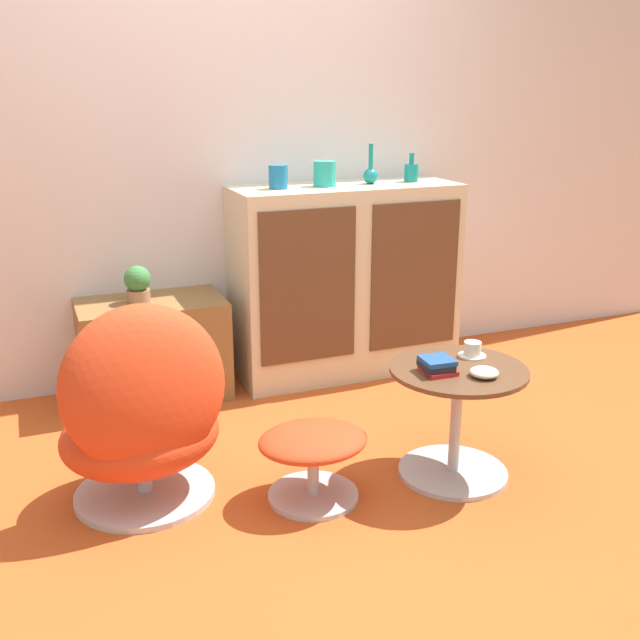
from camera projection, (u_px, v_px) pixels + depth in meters
ground_plane at (316, 492)px, 2.91m from camera, size 12.00×12.00×0.00m
wall_back at (212, 128)px, 3.76m from camera, size 6.40×0.06×2.60m
sideboard at (345, 280)px, 4.00m from camera, size 1.19×0.45×1.01m
tv_console at (154, 349)px, 3.72m from camera, size 0.70×0.43×0.50m
egg_chair at (143, 414)px, 2.73m from camera, size 0.65×0.61×0.81m
ottoman at (313, 450)px, 2.81m from camera, size 0.42×0.35×0.29m
coffee_table at (456, 415)px, 2.96m from camera, size 0.54×0.54×0.46m
vase_leftmost at (278, 177)px, 3.70m from camera, size 0.10×0.10×0.12m
vase_inner_left at (325, 174)px, 3.79m from camera, size 0.12×0.12×0.13m
vase_inner_right at (371, 174)px, 3.89m from camera, size 0.08×0.08×0.20m
vase_rightmost at (411, 172)px, 3.97m from camera, size 0.08×0.08×0.15m
potted_plant at (138, 284)px, 3.60m from camera, size 0.13×0.13×0.18m
teacup at (472, 350)px, 3.01m from camera, size 0.11×0.11×0.06m
book_stack at (437, 366)px, 2.84m from camera, size 0.13×0.13×0.06m
bowl at (484, 372)px, 2.81m from camera, size 0.11×0.11×0.04m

